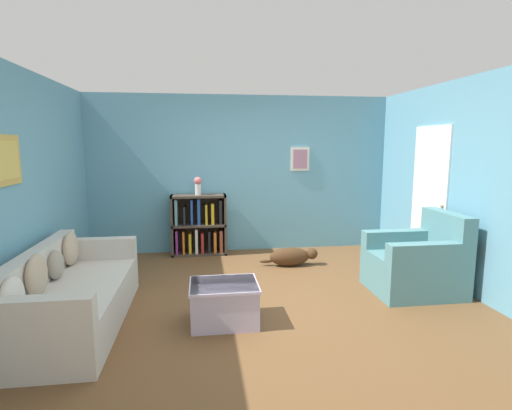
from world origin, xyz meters
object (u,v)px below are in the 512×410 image
object	(u,v)px
dog	(292,256)
vase	(198,185)
bookshelf	(199,226)
couch	(69,296)
recliner_chair	(418,263)
coffee_table	(224,302)

from	to	relation	value
dog	vase	xyz separation A→B (m)	(-1.37, 0.83, 1.01)
bookshelf	vase	size ratio (longest dim) A/B	3.37
couch	recliner_chair	xyz separation A→B (m)	(3.93, 0.40, 0.05)
bookshelf	coffee_table	bearing A→B (deg)	-84.55
recliner_chair	dog	size ratio (longest dim) A/B	1.15
recliner_chair	vase	size ratio (longest dim) A/B	3.43
bookshelf	dog	bearing A→B (deg)	-31.90
couch	vase	bearing A→B (deg)	62.76
bookshelf	recliner_chair	size ratio (longest dim) A/B	0.98
dog	couch	bearing A→B (deg)	-148.16
couch	dog	bearing A→B (deg)	31.84
recliner_chair	coffee_table	world-z (taller)	recliner_chair
coffee_table	dog	xyz separation A→B (m)	(1.11, 1.79, -0.08)
recliner_chair	vase	bearing A→B (deg)	142.14
coffee_table	dog	world-z (taller)	coffee_table
bookshelf	recliner_chair	bearing A→B (deg)	-38.16
couch	bookshelf	size ratio (longest dim) A/B	2.12
couch	dog	size ratio (longest dim) A/B	2.38
couch	dog	xyz separation A→B (m)	(2.64, 1.64, -0.16)
coffee_table	vase	distance (m)	2.79
couch	bookshelf	bearing A→B (deg)	62.73
couch	dog	distance (m)	3.11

